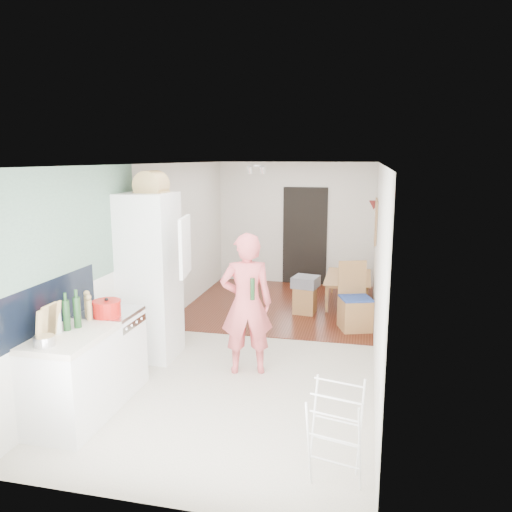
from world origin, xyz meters
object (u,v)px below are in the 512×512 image
at_px(dining_chair, 356,297).
at_px(stool, 305,300).
at_px(person, 246,291).
at_px(dining_table, 349,292).
at_px(drying_rack, 336,434).

xyz_separation_m(dining_chair, stool, (-0.85, 0.65, -0.29)).
xyz_separation_m(person, stool, (0.40, 2.47, -0.79)).
distance_m(dining_table, dining_chair, 1.44).
bearing_deg(drying_rack, dining_chair, 102.48).
bearing_deg(dining_chair, dining_table, 76.65).
height_order(stool, drying_rack, drying_rack).
bearing_deg(dining_table, drying_rack, -179.20).
xyz_separation_m(person, dining_table, (1.11, 3.23, -0.81)).
distance_m(dining_chair, stool, 1.11).
bearing_deg(dining_chair, person, -143.50).
bearing_deg(person, drying_rack, 106.19).
distance_m(person, stool, 2.63).
relative_size(person, dining_chair, 1.97).
relative_size(person, drying_rack, 2.55).
xyz_separation_m(dining_table, dining_chair, (0.14, -1.40, 0.31)).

